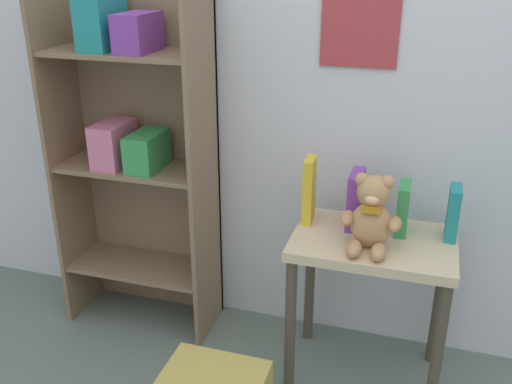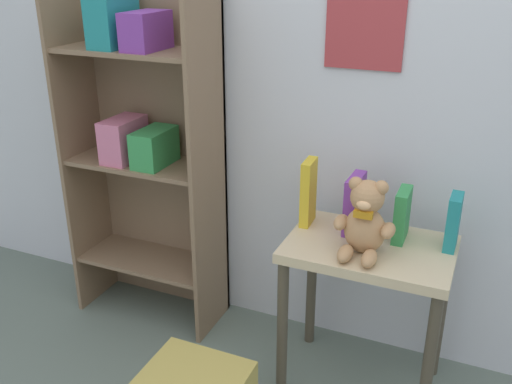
{
  "view_description": "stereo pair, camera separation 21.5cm",
  "coord_description": "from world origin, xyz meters",
  "px_view_note": "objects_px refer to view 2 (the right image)",
  "views": [
    {
      "loc": [
        0.18,
        -0.79,
        1.54
      ],
      "look_at": [
        -0.4,
        1.11,
        0.71
      ],
      "focal_mm": 40.0,
      "sensor_mm": 36.0,
      "label": 1
    },
    {
      "loc": [
        0.39,
        -0.71,
        1.54
      ],
      "look_at": [
        -0.4,
        1.11,
        0.71
      ],
      "focal_mm": 40.0,
      "sensor_mm": 36.0,
      "label": 2
    }
  ],
  "objects_px": {
    "book_standing_purple": "(354,204)",
    "book_standing_teal": "(453,222)",
    "display_table": "(368,272)",
    "book_standing_yellow": "(308,192)",
    "bookshelf_side": "(145,139)",
    "book_standing_green": "(402,215)",
    "teddy_bear": "(365,221)"
  },
  "relations": [
    {
      "from": "teddy_bear",
      "to": "book_standing_green",
      "type": "distance_m",
      "value": 0.19
    },
    {
      "from": "book_standing_teal",
      "to": "book_standing_yellow",
      "type": "bearing_deg",
      "value": -178.04
    },
    {
      "from": "book_standing_purple",
      "to": "book_standing_teal",
      "type": "xyz_separation_m",
      "value": [
        0.34,
        0.0,
        -0.01
      ]
    },
    {
      "from": "display_table",
      "to": "book_standing_yellow",
      "type": "distance_m",
      "value": 0.36
    },
    {
      "from": "teddy_bear",
      "to": "book_standing_green",
      "type": "xyz_separation_m",
      "value": [
        0.1,
        0.16,
        -0.03
      ]
    },
    {
      "from": "display_table",
      "to": "book_standing_yellow",
      "type": "xyz_separation_m",
      "value": [
        -0.26,
        0.08,
        0.23
      ]
    },
    {
      "from": "display_table",
      "to": "book_standing_yellow",
      "type": "bearing_deg",
      "value": 163.26
    },
    {
      "from": "book_standing_green",
      "to": "book_standing_teal",
      "type": "height_order",
      "value": "book_standing_teal"
    },
    {
      "from": "display_table",
      "to": "book_standing_green",
      "type": "distance_m",
      "value": 0.24
    },
    {
      "from": "bookshelf_side",
      "to": "book_standing_teal",
      "type": "distance_m",
      "value": 1.27
    },
    {
      "from": "book_standing_purple",
      "to": "book_standing_teal",
      "type": "relative_size",
      "value": 1.09
    },
    {
      "from": "book_standing_yellow",
      "to": "book_standing_purple",
      "type": "bearing_deg",
      "value": 0.4
    },
    {
      "from": "book_standing_purple",
      "to": "book_standing_yellow",
      "type": "bearing_deg",
      "value": -175.86
    },
    {
      "from": "bookshelf_side",
      "to": "book_standing_purple",
      "type": "distance_m",
      "value": 0.92
    },
    {
      "from": "bookshelf_side",
      "to": "book_standing_purple",
      "type": "relative_size",
      "value": 6.92
    },
    {
      "from": "book_standing_green",
      "to": "book_standing_teal",
      "type": "relative_size",
      "value": 0.96
    },
    {
      "from": "bookshelf_side",
      "to": "book_standing_teal",
      "type": "height_order",
      "value": "bookshelf_side"
    },
    {
      "from": "display_table",
      "to": "book_standing_teal",
      "type": "xyz_separation_m",
      "value": [
        0.26,
        0.09,
        0.21
      ]
    },
    {
      "from": "display_table",
      "to": "book_standing_teal",
      "type": "relative_size",
      "value": 3.12
    },
    {
      "from": "book_standing_purple",
      "to": "book_standing_teal",
      "type": "distance_m",
      "value": 0.34
    },
    {
      "from": "book_standing_yellow",
      "to": "book_standing_green",
      "type": "distance_m",
      "value": 0.34
    },
    {
      "from": "bookshelf_side",
      "to": "book_standing_purple",
      "type": "height_order",
      "value": "bookshelf_side"
    },
    {
      "from": "teddy_bear",
      "to": "book_standing_green",
      "type": "relative_size",
      "value": 1.45
    },
    {
      "from": "book_standing_yellow",
      "to": "book_standing_purple",
      "type": "distance_m",
      "value": 0.17
    },
    {
      "from": "book_standing_purple",
      "to": "book_standing_teal",
      "type": "bearing_deg",
      "value": 1.33
    },
    {
      "from": "bookshelf_side",
      "to": "display_table",
      "type": "height_order",
      "value": "bookshelf_side"
    },
    {
      "from": "bookshelf_side",
      "to": "teddy_bear",
      "type": "bearing_deg",
      "value": -12.18
    },
    {
      "from": "book_standing_green",
      "to": "book_standing_teal",
      "type": "distance_m",
      "value": 0.17
    },
    {
      "from": "display_table",
      "to": "book_standing_purple",
      "type": "relative_size",
      "value": 2.88
    },
    {
      "from": "book_standing_yellow",
      "to": "book_standing_teal",
      "type": "xyz_separation_m",
      "value": [
        0.51,
        0.01,
        -0.03
      ]
    },
    {
      "from": "book_standing_teal",
      "to": "bookshelf_side",
      "type": "bearing_deg",
      "value": 178.16
    },
    {
      "from": "book_standing_green",
      "to": "book_standing_purple",
      "type": "bearing_deg",
      "value": 179.46
    }
  ]
}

